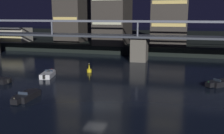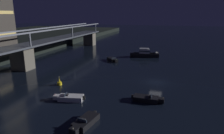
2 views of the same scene
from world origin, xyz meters
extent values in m
plane|color=black|center=(0.00, 0.00, 0.00)|extent=(400.00, 400.00, 0.00)
cube|color=#605B51|center=(0.00, 32.73, 2.77)|extent=(3.60, 4.40, 5.55)
cube|color=#605B51|center=(41.43, 32.73, 2.77)|extent=(3.60, 4.40, 5.55)
cube|color=#3D424C|center=(0.00, 32.73, 5.78)|extent=(88.86, 6.40, 0.45)
cube|color=slate|center=(0.00, 29.83, 9.20)|extent=(88.86, 0.36, 0.36)
cube|color=slate|center=(0.00, 35.63, 9.20)|extent=(88.86, 0.36, 0.36)
cube|color=slate|center=(0.00, 29.83, 7.60)|extent=(0.30, 0.30, 3.20)
cube|color=slate|center=(20.72, 29.83, 7.60)|extent=(0.30, 0.30, 3.20)
cube|color=slate|center=(41.43, 29.83, 7.60)|extent=(0.30, 0.30, 3.20)
cube|color=#F2D172|center=(5.87, 43.35, 8.03)|extent=(8.82, 0.10, 0.90)
cube|color=#F2D172|center=(5.87, 43.35, 13.87)|extent=(8.82, 0.10, 0.90)
cube|color=black|center=(23.99, 5.43, 0.60)|extent=(4.17, 8.36, 1.20)
cube|color=black|center=(23.07, 9.88, 0.68)|extent=(1.62, 1.37, 1.04)
cube|color=black|center=(23.99, 5.43, 1.15)|extent=(4.26, 8.46, 0.10)
cube|color=white|center=(23.87, 6.01, 1.90)|extent=(2.70, 3.56, 1.40)
cube|color=#283342|center=(23.87, 6.01, 1.95)|extent=(2.75, 3.61, 0.44)
cube|color=silver|center=(23.87, 6.01, 2.75)|extent=(2.43, 3.20, 0.08)
cube|color=#B7B2A8|center=(24.68, 2.10, 1.38)|extent=(2.16, 1.01, 0.36)
cube|color=black|center=(-18.65, 7.03, 0.40)|extent=(4.15, 2.40, 0.80)
cube|color=black|center=(-21.02, 7.42, 0.45)|extent=(1.05, 1.12, 0.70)
cube|color=#283342|center=(-19.49, 7.17, 0.98)|extent=(0.31, 1.35, 0.36)
cube|color=#262628|center=(-19.24, 7.13, 0.92)|extent=(0.48, 0.62, 0.24)
cube|color=black|center=(-16.52, 6.69, 0.50)|extent=(0.41, 0.41, 0.60)
sphere|color=beige|center=(-21.27, 7.46, 0.88)|extent=(0.12, 0.12, 0.12)
cube|color=black|center=(-9.50, 0.76, 0.40)|extent=(1.81, 3.92, 0.80)
cube|color=black|center=(-9.51, -1.64, 0.45)|extent=(0.99, 0.90, 0.70)
cube|color=#283342|center=(-9.50, -0.09, 0.98)|extent=(1.35, 0.10, 0.36)
cube|color=#262628|center=(-9.50, 0.16, 0.92)|extent=(0.56, 0.40, 0.24)
cube|color=black|center=(-9.49, 2.92, 0.50)|extent=(0.36, 0.36, 0.60)
sphere|color=beige|center=(-9.51, -1.89, 0.88)|extent=(0.12, 0.12, 0.12)
cube|color=silver|center=(-12.81, 12.38, 0.40)|extent=(2.58, 4.20, 0.80)
cube|color=silver|center=(-13.32, 14.73, 0.45)|extent=(1.16, 1.09, 0.70)
cube|color=#283342|center=(-12.99, 13.21, 0.98)|extent=(1.34, 0.38, 0.36)
cube|color=#262628|center=(-12.94, 12.97, 0.92)|extent=(0.63, 0.51, 0.24)
cube|color=black|center=(-12.36, 10.27, 0.50)|extent=(0.43, 0.43, 0.60)
sphere|color=red|center=(-13.37, 14.98, 0.88)|extent=(0.12, 0.12, 0.12)
cube|color=black|center=(15.60, 14.17, 0.40)|extent=(4.08, 3.99, 0.80)
cube|color=black|center=(13.85, 12.52, 0.45)|extent=(1.33, 1.34, 0.70)
cube|color=#283342|center=(14.98, 13.59, 0.98)|extent=(1.00, 1.05, 0.36)
cube|color=#262628|center=(15.16, 13.76, 0.92)|extent=(0.68, 0.68, 0.24)
cube|color=black|center=(17.16, 15.65, 0.50)|extent=(0.51, 0.51, 0.60)
sphere|color=#33D84C|center=(13.67, 12.35, 0.88)|extent=(0.12, 0.12, 0.12)
cylinder|color=yellow|center=(-7.15, 17.99, 0.30)|extent=(0.90, 0.90, 0.60)
cone|color=yellow|center=(-7.15, 17.99, 1.10)|extent=(0.36, 0.36, 1.00)
sphere|color=#F2EAB2|center=(-7.15, 17.99, 1.68)|extent=(0.16, 0.16, 0.16)
camera|label=1|loc=(9.55, -28.08, 10.70)|focal=42.39mm
camera|label=2|loc=(-39.05, -2.80, 13.64)|focal=31.77mm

